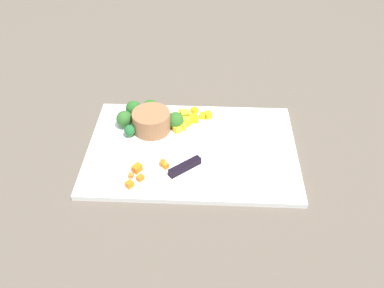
{
  "coord_description": "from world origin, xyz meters",
  "views": [
    {
      "loc": [
        -0.03,
        0.71,
        0.63
      ],
      "look_at": [
        0.0,
        0.0,
        0.02
      ],
      "focal_mm": 38.98,
      "sensor_mm": 36.0,
      "label": 1
    }
  ],
  "objects": [
    {
      "name": "pepper_dice_0",
      "position": [
        0.02,
        -0.11,
        0.02
      ],
      "size": [
        0.03,
        0.03,
        0.02
      ],
      "primitive_type": "cube",
      "rotation": [
        0.0,
        0.0,
        1.85
      ],
      "color": "yellow",
      "rests_on": "cutting_board"
    },
    {
      "name": "prep_bowl",
      "position": [
        0.1,
        -0.06,
        0.04
      ],
      "size": [
        0.09,
        0.09,
        0.05
      ],
      "primitive_type": "cylinder",
      "color": "#986441",
      "rests_on": "cutting_board"
    },
    {
      "name": "carrot_dice_4",
      "position": [
        0.1,
        0.11,
        0.02
      ],
      "size": [
        0.02,
        0.02,
        0.01
      ],
      "primitive_type": "cube",
      "rotation": [
        0.0,
        0.0,
        0.78
      ],
      "color": "orange",
      "rests_on": "cutting_board"
    },
    {
      "name": "chef_knife",
      "position": [
        -0.04,
        0.03,
        0.02
      ],
      "size": [
        0.25,
        0.21,
        0.02
      ],
      "rotation": [
        0.0,
        0.0,
        3.84
      ],
      "color": "silver",
      "rests_on": "cutting_board"
    },
    {
      "name": "broccoli_floret_4",
      "position": [
        0.11,
        -0.12,
        0.03
      ],
      "size": [
        0.04,
        0.04,
        0.04
      ],
      "color": "#7FBF65",
      "rests_on": "cutting_board"
    },
    {
      "name": "ground_plane",
      "position": [
        0.0,
        0.0,
        0.0
      ],
      "size": [
        4.0,
        4.0,
        0.0
      ],
      "primitive_type": "plane",
      "color": "brown"
    },
    {
      "name": "pepper_dice_3",
      "position": [
        0.04,
        -0.06,
        0.02
      ],
      "size": [
        0.02,
        0.02,
        0.01
      ],
      "primitive_type": "cube",
      "rotation": [
        0.0,
        0.0,
        0.69
      ],
      "color": "yellow",
      "rests_on": "cutting_board"
    },
    {
      "name": "carrot_dice_5",
      "position": [
        0.06,
        0.06,
        0.02
      ],
      "size": [
        0.01,
        0.01,
        0.01
      ],
      "primitive_type": "cube",
      "rotation": [
        0.0,
        0.0,
        1.7
      ],
      "color": "orange",
      "rests_on": "cutting_board"
    },
    {
      "name": "pepper_dice_6",
      "position": [
        0.0,
        -0.13,
        0.02
      ],
      "size": [
        0.02,
        0.02,
        0.01
      ],
      "primitive_type": "cube",
      "rotation": [
        0.0,
        0.0,
        2.29
      ],
      "color": "yellow",
      "rests_on": "cutting_board"
    },
    {
      "name": "pepper_dice_4",
      "position": [
        0.03,
        -0.07,
        0.02
      ],
      "size": [
        0.02,
        0.02,
        0.02
      ],
      "primitive_type": "cube",
      "rotation": [
        0.0,
        0.0,
        1.52
      ],
      "color": "yellow",
      "rests_on": "cutting_board"
    },
    {
      "name": "pepper_dice_8",
      "position": [
        0.03,
        -0.12,
        0.02
      ],
      "size": [
        0.02,
        0.02,
        0.01
      ],
      "primitive_type": "cube",
      "rotation": [
        0.0,
        0.0,
        0.09
      ],
      "color": "yellow",
      "rests_on": "cutting_board"
    },
    {
      "name": "carrot_dice_3",
      "position": [
        0.12,
        0.1,
        0.02
      ],
      "size": [
        0.01,
        0.01,
        0.01
      ],
      "primitive_type": "cube",
      "rotation": [
        0.0,
        0.0,
        3.13
      ],
      "color": "orange",
      "rests_on": "cutting_board"
    },
    {
      "name": "broccoli_floret_3",
      "position": [
        0.15,
        -0.11,
        0.04
      ],
      "size": [
        0.04,
        0.04,
        0.04
      ],
      "color": "#97AF5C",
      "rests_on": "cutting_board"
    },
    {
      "name": "cutting_board",
      "position": [
        0.0,
        0.0,
        0.01
      ],
      "size": [
        0.47,
        0.32,
        0.01
      ],
      "primitive_type": "cube",
      "color": "white",
      "rests_on": "ground_plane"
    },
    {
      "name": "broccoli_floret_2",
      "position": [
        0.16,
        -0.07,
        0.03
      ],
      "size": [
        0.04,
        0.04,
        0.04
      ],
      "color": "#8FC25D",
      "rests_on": "cutting_board"
    },
    {
      "name": "pepper_dice_5",
      "position": [
        -0.03,
        -0.11,
        0.02
      ],
      "size": [
        0.02,
        0.02,
        0.02
      ],
      "primitive_type": "cube",
      "rotation": [
        0.0,
        0.0,
        2.06
      ],
      "color": "yellow",
      "rests_on": "cutting_board"
    },
    {
      "name": "carrot_dice_2",
      "position": [
        0.12,
        0.13,
        0.02
      ],
      "size": [
        0.02,
        0.02,
        0.01
      ],
      "primitive_type": "cube",
      "rotation": [
        0.0,
        0.0,
        2.42
      ],
      "color": "orange",
      "rests_on": "cutting_board"
    },
    {
      "name": "carrot_dice_0",
      "position": [
        0.11,
        0.08,
        0.02
      ],
      "size": [
        0.02,
        0.02,
        0.02
      ],
      "primitive_type": "cube",
      "rotation": [
        0.0,
        0.0,
        0.92
      ],
      "color": "orange",
      "rests_on": "cutting_board"
    },
    {
      "name": "pepper_dice_1",
      "position": [
        0.04,
        -0.1,
        0.02
      ],
      "size": [
        0.01,
        0.02,
        0.01
      ],
      "primitive_type": "cube",
      "rotation": [
        0.0,
        0.0,
        1.62
      ],
      "color": "yellow",
      "rests_on": "cutting_board"
    },
    {
      "name": "carrot_dice_1",
      "position": [
        0.05,
        0.07,
        0.02
      ],
      "size": [
        0.02,
        0.02,
        0.01
      ],
      "primitive_type": "cube",
      "rotation": [
        0.0,
        0.0,
        2.48
      ],
      "color": "orange",
      "rests_on": "cutting_board"
    },
    {
      "name": "broccoli_floret_0",
      "position": [
        0.04,
        -0.07,
        0.03
      ],
      "size": [
        0.04,
        0.04,
        0.04
      ],
      "color": "#95BD62",
      "rests_on": "cutting_board"
    },
    {
      "name": "pepper_dice_7",
      "position": [
        0.02,
        -0.08,
        0.02
      ],
      "size": [
        0.02,
        0.02,
        0.02
      ],
      "primitive_type": "cube",
      "rotation": [
        0.0,
        0.0,
        0.01
      ],
      "color": "yellow",
      "rests_on": "cutting_board"
    },
    {
      "name": "pepper_dice_2",
      "position": [
        -0.0,
        -0.1,
        0.02
      ],
      "size": [
        0.02,
        0.02,
        0.02
      ],
      "primitive_type": "cube",
      "rotation": [
        0.0,
        0.0,
        0.22
      ],
      "color": "yellow",
      "rests_on": "cutting_board"
    },
    {
      "name": "pepper_dice_9",
      "position": [
        -0.02,
        -0.11,
        0.02
      ],
      "size": [
        0.01,
        0.02,
        0.01
      ],
      "primitive_type": "cube",
      "rotation": [
        0.0,
        0.0,
        3.11
      ],
      "color": "yellow",
      "rests_on": "cutting_board"
    },
    {
      "name": "broccoli_floret_1",
      "position": [
        0.15,
        -0.03,
        0.03
      ],
      "size": [
        0.03,
        0.03,
        0.03
      ],
      "color": "#91BE6A",
      "rests_on": "cutting_board"
    }
  ]
}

